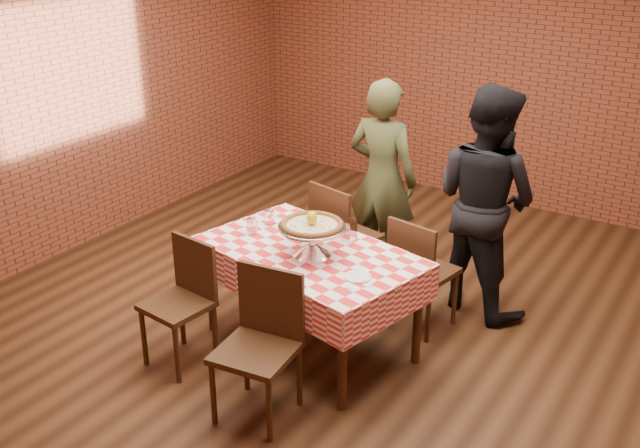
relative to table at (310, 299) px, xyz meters
The scene contains 19 objects.
ground 0.56m from the table, 88.77° to the left, with size 6.00×6.00×0.00m, color black.
back_wall 3.59m from the table, 89.85° to the left, with size 5.50×5.50×0.00m, color brown.
table is the anchor object (origin of this frame).
tablecloth 0.25m from the table, ahead, with size 1.53×0.93×0.26m, color red, non-canonical shape.
pizza_stand 0.49m from the table, 45.42° to the right, with size 0.47×0.47×0.21m, color silver, non-canonical shape.
pizza 0.60m from the table, 45.42° to the right, with size 0.42×0.42×0.03m, color beige.
lemon 0.65m from the table, 45.42° to the right, with size 0.07×0.07×0.09m, color yellow.
water_glass_left 0.67m from the table, behind, with size 0.07×0.07×0.11m, color white.
water_glass_right 0.69m from the table, 157.44° to the left, with size 0.07×0.07×0.11m, color white.
side_plate 0.64m from the table, 20.46° to the right, with size 0.17×0.17×0.01m, color white.
sweetener_packet_a 0.71m from the table, 32.94° to the right, with size 0.05×0.04×0.01m, color white.
sweetener_packet_b 0.73m from the table, 22.15° to the right, with size 0.05×0.04×0.01m, color white.
condiment_caddy 0.55m from the table, 65.40° to the left, with size 0.10×0.08×0.15m, color silver.
chair_near_left 0.92m from the table, 133.83° to the right, with size 0.40×0.40×0.88m, color #3D2411, non-canonical shape.
chair_near_right 0.85m from the table, 79.71° to the right, with size 0.45×0.45×0.93m, color #3D2411, non-canonical shape.
chair_far_left 0.94m from the table, 104.82° to the left, with size 0.44×0.44×0.92m, color #3D2411, non-canonical shape.
chair_far_right 0.88m from the table, 51.35° to the left, with size 0.41×0.41×0.89m, color #3D2411, non-canonical shape.
diner_olive 1.41m from the table, 96.57° to the left, with size 0.61×0.40×1.68m, color #3F4424.
diner_black 1.52m from the table, 56.85° to the left, with size 0.86×0.67×1.77m, color black.
Camera 1 is at (2.51, -4.25, 2.96)m, focal length 41.83 mm.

